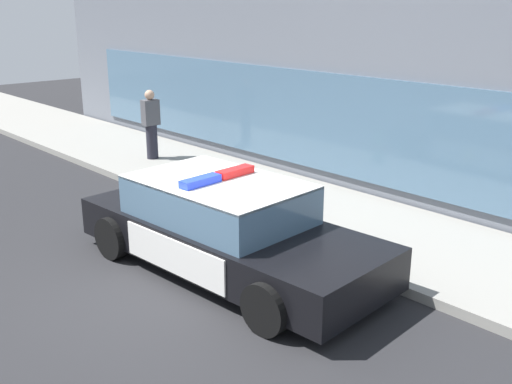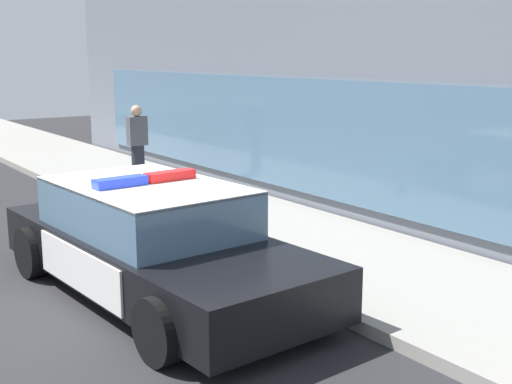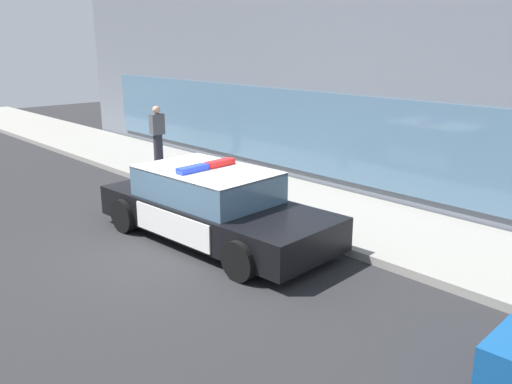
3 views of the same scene
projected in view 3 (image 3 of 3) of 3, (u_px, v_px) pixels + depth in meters
The scene contains 6 objects.
ground at pixel (182, 247), 10.03m from camera, with size 48.00×48.00×0.00m, color #262628.
sidewalk at pixel (305, 206), 12.25m from camera, with size 48.00×3.02×0.15m, color gray.
storefront_building at pixel (445, 24), 14.88m from camera, with size 25.51×8.36×8.37m.
police_cruiser at pixel (212, 205), 10.25m from camera, with size 5.12×2.38×1.49m.
fire_hydrant at pixel (216, 179), 12.93m from camera, with size 0.34×0.39×0.73m.
pedestrian_on_sidewalk at pixel (158, 134), 16.15m from camera, with size 0.29×0.42×1.71m.
Camera 3 is at (7.82, -5.35, 3.73)m, focal length 37.46 mm.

